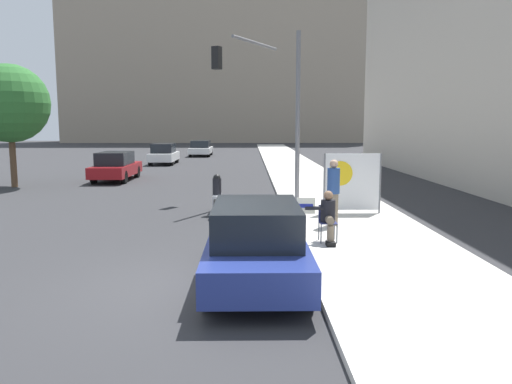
{
  "coord_description": "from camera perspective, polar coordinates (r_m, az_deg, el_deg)",
  "views": [
    {
      "loc": [
        1.06,
        -8.71,
        2.88
      ],
      "look_at": [
        1.26,
        4.81,
        1.04
      ],
      "focal_mm": 35.0,
      "sensor_mm": 36.0,
      "label": 1
    }
  ],
  "objects": [
    {
      "name": "jogger_on_sidewalk",
      "position": [
        13.74,
        8.83,
        0.03
      ],
      "size": [
        0.34,
        0.34,
        1.8
      ],
      "rotation": [
        0.0,
        0.0,
        3.56
      ],
      "color": "#756651",
      "rests_on": "sidewalk_curb"
    },
    {
      "name": "ground_plane",
      "position": [
        9.23,
        -7.55,
        -10.48
      ],
      "size": [
        160.0,
        160.0,
        0.0
      ],
      "primitive_type": "plane",
      "color": "#303033"
    },
    {
      "name": "motorcycle_on_road",
      "position": [
        16.08,
        -4.46,
        -0.59
      ],
      "size": [
        0.28,
        2.11,
        1.3
      ],
      "color": "silver",
      "rests_on": "ground_plane"
    },
    {
      "name": "protest_banner",
      "position": [
        15.7,
        10.88,
        1.16
      ],
      "size": [
        1.79,
        0.06,
        1.86
      ],
      "color": "slate",
      "rests_on": "sidewalk_curb"
    },
    {
      "name": "sidewalk_curb",
      "position": [
        24.06,
        6.25,
        0.99
      ],
      "size": [
        3.65,
        90.0,
        0.13
      ],
      "primitive_type": "cube",
      "color": "beige",
      "rests_on": "ground_plane"
    },
    {
      "name": "parked_car_curbside",
      "position": [
        9.14,
        0.03,
        -5.82
      ],
      "size": [
        1.76,
        4.48,
        1.48
      ],
      "color": "navy",
      "rests_on": "ground_plane"
    },
    {
      "name": "car_on_road_distant",
      "position": [
        45.89,
        -6.32,
        4.99
      ],
      "size": [
        1.87,
        4.74,
        1.4
      ],
      "color": "white",
      "rests_on": "ground_plane"
    },
    {
      "name": "building_backdrop_far",
      "position": [
        84.85,
        -3.06,
        18.3
      ],
      "size": [
        52.0,
        12.0,
        36.85
      ],
      "color": "gray",
      "rests_on": "ground_plane"
    },
    {
      "name": "seated_protester",
      "position": [
        11.77,
        8.17,
        -2.61
      ],
      "size": [
        0.95,
        0.77,
        1.21
      ],
      "rotation": [
        0.0,
        0.0,
        0.11
      ],
      "color": "#474C56",
      "rests_on": "sidewalk_curb"
    },
    {
      "name": "street_tree_near_curb",
      "position": [
        25.47,
        -26.35,
        9.04
      ],
      "size": [
        3.54,
        3.54,
        5.59
      ],
      "color": "brown",
      "rests_on": "ground_plane"
    },
    {
      "name": "car_on_road_nearest",
      "position": [
        26.63,
        -15.72,
        2.84
      ],
      "size": [
        1.7,
        4.55,
        1.48
      ],
      "color": "maroon",
      "rests_on": "ground_plane"
    },
    {
      "name": "car_on_road_midblock",
      "position": [
        36.81,
        -10.5,
        4.29
      ],
      "size": [
        1.72,
        4.12,
        1.49
      ],
      "color": "white",
      "rests_on": "ground_plane"
    },
    {
      "name": "traffic_light_pole",
      "position": [
        18.36,
        1.2,
        11.78
      ],
      "size": [
        3.21,
        2.98,
        5.95
      ],
      "color": "slate",
      "rests_on": "sidewalk_curb"
    }
  ]
}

